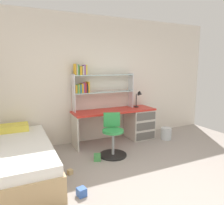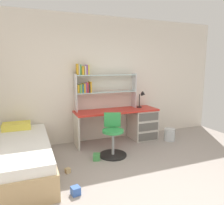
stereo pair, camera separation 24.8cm
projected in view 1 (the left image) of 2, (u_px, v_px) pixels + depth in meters
name	position (u px, v px, depth m)	size (l,w,h in m)	color
ground_plane	(179.00, 198.00, 2.76)	(5.87, 6.17, 0.02)	#9E938C
room_shell	(57.00, 86.00, 3.14)	(5.87, 6.17, 2.77)	silver
desk	(133.00, 122.00, 4.99)	(1.86, 0.58, 0.73)	red
bookshelf_hutch	(94.00, 84.00, 4.62)	(1.40, 0.22, 1.00)	silver
desk_lamp	(139.00, 96.00, 5.02)	(0.20, 0.17, 0.38)	black
swivel_chair	(113.00, 139.00, 4.05)	(0.52, 0.52, 0.80)	black
bed_platform	(16.00, 160.00, 3.30)	(1.08, 2.08, 0.62)	tan
waste_bin	(166.00, 133.00, 4.97)	(0.24, 0.24, 0.27)	silver
toy_block_natural_0	(70.00, 172.00, 3.36)	(0.08, 0.08, 0.08)	tan
toy_block_blue_1	(82.00, 192.00, 2.79)	(0.11, 0.11, 0.11)	#3860B7
toy_block_green_2	(97.00, 157.00, 3.84)	(0.12, 0.12, 0.12)	#479E51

